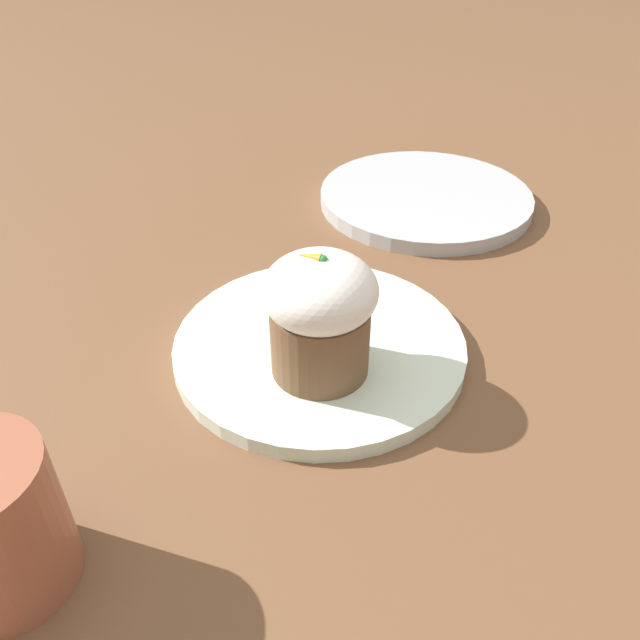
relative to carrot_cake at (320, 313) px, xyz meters
The scene contains 5 objects.
ground_plane 0.08m from the carrot_cake, 65.13° to the right, with size 4.00×4.00×0.00m, color brown.
dessert_plate 0.07m from the carrot_cake, 65.13° to the right, with size 0.25×0.25×0.01m.
carrot_cake is the anchor object (origin of this frame).
spoon 0.07m from the carrot_cake, 55.19° to the right, with size 0.06×0.12×0.01m.
side_plate 0.35m from the carrot_cake, 87.94° to the right, with size 0.26×0.26×0.02m.
Camera 1 is at (-0.17, 0.38, 0.34)m, focal length 35.00 mm.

